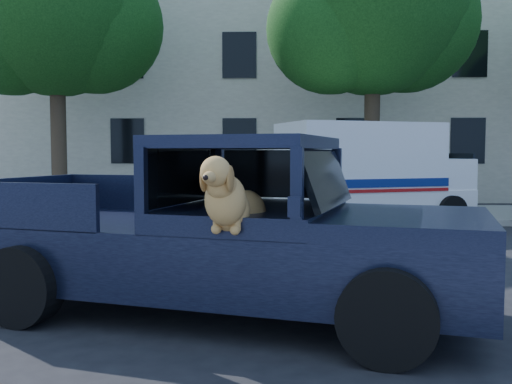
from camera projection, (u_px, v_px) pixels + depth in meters
ground at (90, 301)px, 6.91m from camera, size 120.00×120.00×0.00m
far_sidewalk at (195, 213)px, 16.08m from camera, size 60.00×4.00×0.15m
lane_stripes at (261, 252)px, 10.23m from camera, size 21.60×0.14×0.01m
street_tree_left at (57, 15)px, 16.23m from camera, size 6.00×5.20×8.60m
street_tree_mid at (374, 12)px, 15.94m from camera, size 6.00×5.20×8.60m
building_main at (293, 85)px, 22.95m from camera, size 26.00×6.00×9.00m
pickup_truck at (217, 255)px, 6.32m from camera, size 5.86×3.58×1.96m
mail_truck at (370, 181)px, 14.15m from camera, size 5.01×3.59×2.51m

